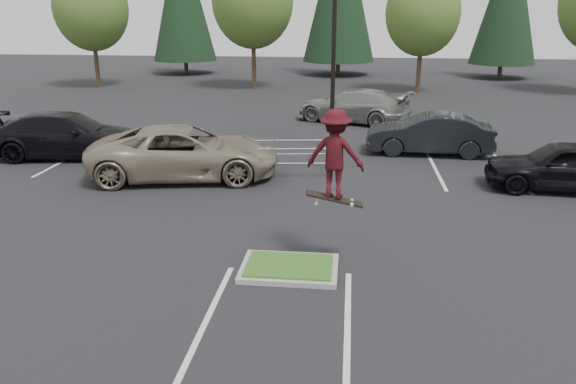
# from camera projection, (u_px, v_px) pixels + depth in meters

# --- Properties ---
(ground) EXTENTS (120.00, 120.00, 0.00)m
(ground) POSITION_uv_depth(u_px,v_px,m) (289.00, 271.00, 12.82)
(ground) COLOR black
(ground) RESTS_ON ground
(grass_median) EXTENTS (2.20, 1.60, 0.16)m
(grass_median) POSITION_uv_depth(u_px,v_px,m) (289.00, 268.00, 12.79)
(grass_median) COLOR gray
(grass_median) RESTS_ON ground
(stall_lines) EXTENTS (22.62, 17.60, 0.01)m
(stall_lines) POSITION_uv_depth(u_px,v_px,m) (269.00, 189.00, 18.65)
(stall_lines) COLOR silver
(stall_lines) RESTS_ON ground
(light_pole) EXTENTS (0.70, 0.60, 10.12)m
(light_pole) POSITION_uv_depth(u_px,v_px,m) (334.00, 39.00, 22.68)
(light_pole) COLOR gray
(light_pole) RESTS_ON ground
(decid_a) EXTENTS (5.44, 5.44, 8.91)m
(decid_a) POSITION_uv_depth(u_px,v_px,m) (91.00, 11.00, 41.35)
(decid_a) COLOR #38281C
(decid_a) RESTS_ON ground
(decid_b) EXTENTS (5.89, 5.89, 9.64)m
(decid_b) POSITION_uv_depth(u_px,v_px,m) (253.00, 4.00, 40.42)
(decid_b) COLOR #38281C
(decid_b) RESTS_ON ground
(decid_c) EXTENTS (5.12, 5.12, 8.38)m
(decid_c) POSITION_uv_depth(u_px,v_px,m) (422.00, 16.00, 38.73)
(decid_c) COLOR #38281C
(decid_c) RESTS_ON ground
(cart_corral) EXTENTS (4.03, 1.89, 1.10)m
(cart_corral) POSITION_uv_depth(u_px,v_px,m) (263.00, 154.00, 20.27)
(cart_corral) COLOR #97999F
(cart_corral) RESTS_ON ground
(skateboarder) EXTENTS (1.40, 0.96, 2.23)m
(skateboarder) POSITION_uv_depth(u_px,v_px,m) (336.00, 155.00, 12.45)
(skateboarder) COLOR black
(skateboarder) RESTS_ON ground
(car_l_tan) EXTENTS (6.97, 4.11, 1.82)m
(car_l_tan) POSITION_uv_depth(u_px,v_px,m) (183.00, 153.00, 19.62)
(car_l_tan) COLOR gray
(car_l_tan) RESTS_ON ground
(car_l_black) EXTENTS (6.43, 3.29, 1.79)m
(car_l_black) POSITION_uv_depth(u_px,v_px,m) (67.00, 135.00, 22.45)
(car_l_black) COLOR black
(car_l_black) RESTS_ON ground
(car_l_grey) EXTENTS (4.87, 2.35, 1.60)m
(car_l_grey) POSITION_uv_depth(u_px,v_px,m) (43.00, 132.00, 23.45)
(car_l_grey) COLOR #484A50
(car_l_grey) RESTS_ON ground
(car_r_charc) EXTENTS (5.13, 1.98, 1.67)m
(car_r_charc) POSITION_uv_depth(u_px,v_px,m) (429.00, 134.00, 22.94)
(car_r_charc) COLOR black
(car_r_charc) RESTS_ON ground
(car_r_black) EXTENTS (5.00, 2.34, 1.66)m
(car_r_black) POSITION_uv_depth(u_px,v_px,m) (564.00, 166.00, 18.30)
(car_r_black) COLOR black
(car_r_black) RESTS_ON ground
(car_far_silver) EXTENTS (6.46, 4.44, 1.74)m
(car_far_silver) POSITION_uv_depth(u_px,v_px,m) (355.00, 106.00, 29.39)
(car_far_silver) COLOR gray
(car_far_silver) RESTS_ON ground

